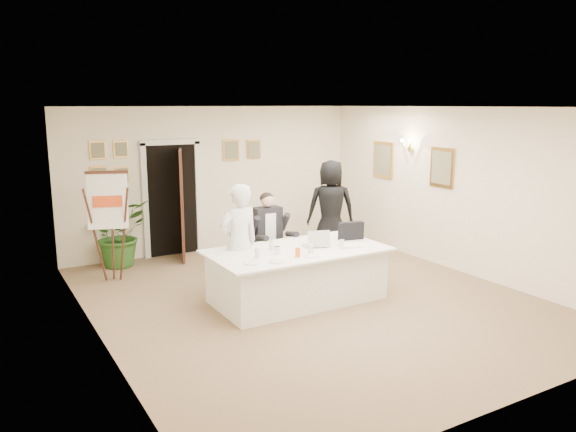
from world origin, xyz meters
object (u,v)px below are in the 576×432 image
(potted_palm, at_px, (118,234))
(laptop, at_px, (314,237))
(steel_jug, at_px, (277,250))
(paper_stack, at_px, (350,245))
(oj_glass, at_px, (298,252))
(standing_woman, at_px, (331,208))
(laptop_bag, at_px, (351,231))
(flip_chart, at_px, (111,232))
(conference_table, at_px, (297,274))
(seated_man, at_px, (269,236))
(standing_man, at_px, (239,243))

(potted_palm, height_order, laptop, potted_palm)
(steel_jug, bearing_deg, paper_stack, -8.68)
(laptop, relative_size, oj_glass, 2.74)
(standing_woman, distance_m, laptop_bag, 1.94)
(laptop, xyz_separation_m, oj_glass, (-0.52, -0.39, -0.07))
(paper_stack, bearing_deg, laptop, 147.45)
(flip_chart, xyz_separation_m, oj_glass, (1.92, -2.63, 0.02))
(conference_table, bearing_deg, laptop, 5.06)
(flip_chart, bearing_deg, laptop, -42.55)
(potted_palm, relative_size, paper_stack, 3.49)
(seated_man, relative_size, oj_glass, 11.27)
(flip_chart, height_order, potted_palm, flip_chart)
(conference_table, height_order, flip_chart, flip_chart)
(standing_woman, xyz_separation_m, laptop_bag, (-0.83, -1.75, -0.00))
(conference_table, relative_size, flip_chart, 1.45)
(potted_palm, relative_size, oj_glass, 8.92)
(potted_palm, bearing_deg, laptop, -55.87)
(laptop, distance_m, oj_glass, 0.66)
(potted_palm, height_order, paper_stack, potted_palm)
(conference_table, xyz_separation_m, steel_jug, (-0.38, -0.08, 0.44))
(standing_woman, bearing_deg, standing_man, 55.57)
(laptop, bearing_deg, seated_man, 119.53)
(standing_woman, height_order, paper_stack, standing_woman)
(standing_man, distance_m, steel_jug, 0.63)
(flip_chart, relative_size, laptop_bag, 4.51)
(laptop, xyz_separation_m, steel_jug, (-0.69, -0.11, -0.08))
(conference_table, xyz_separation_m, flip_chart, (-2.13, 2.27, 0.43))
(laptop_bag, bearing_deg, oj_glass, -148.65)
(seated_man, height_order, paper_stack, seated_man)
(standing_woman, xyz_separation_m, potted_palm, (-3.67, 1.31, -0.33))
(conference_table, xyz_separation_m, standing_man, (-0.71, 0.46, 0.47))
(flip_chart, xyz_separation_m, laptop_bag, (3.16, -2.17, 0.09))
(laptop_bag, bearing_deg, standing_man, 179.37)
(flip_chart, height_order, laptop, flip_chart)
(potted_palm, bearing_deg, laptop_bag, -47.12)
(paper_stack, distance_m, steel_jug, 1.15)
(oj_glass, bearing_deg, conference_table, 59.65)
(standing_man, relative_size, steel_jug, 15.71)
(conference_table, distance_m, standing_man, 0.97)
(laptop, relative_size, paper_stack, 1.07)
(seated_man, relative_size, flip_chart, 0.82)
(potted_palm, bearing_deg, oj_glass, -65.57)
(oj_glass, bearing_deg, standing_man, 121.33)
(potted_palm, bearing_deg, seated_man, -47.02)
(seated_man, height_order, oj_glass, seated_man)
(standing_man, xyz_separation_m, laptop_bag, (1.74, -0.36, 0.05))
(laptop_bag, relative_size, oj_glass, 3.03)
(conference_table, xyz_separation_m, potted_palm, (-1.81, 3.16, 0.19))
(conference_table, distance_m, laptop, 0.61)
(laptop, bearing_deg, potted_palm, 143.18)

